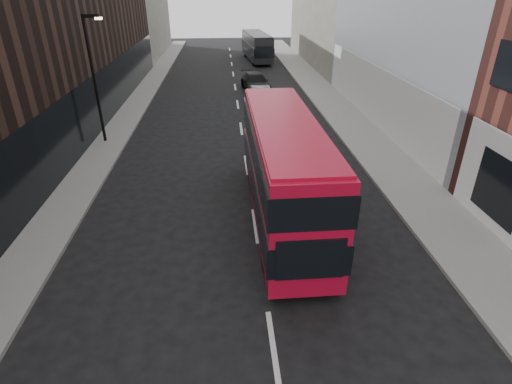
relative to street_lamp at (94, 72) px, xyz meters
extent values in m
cube|color=slate|center=(15.72, 7.00, -4.11)|extent=(3.00, 80.00, 0.15)
cube|color=slate|center=(0.22, 7.00, -4.11)|extent=(2.00, 80.00, 0.15)
cube|color=silver|center=(17.37, 3.00, -2.28)|extent=(0.35, 21.00, 3.80)
cube|color=black|center=(-3.28, 12.00, 2.82)|extent=(5.00, 24.00, 14.00)
cube|color=slate|center=(-3.28, 34.00, 2.32)|extent=(5.00, 20.00, 13.00)
cylinder|color=black|center=(-0.08, 0.00, -0.53)|extent=(0.16, 0.16, 7.00)
cube|color=black|center=(0.32, 0.00, 2.87)|extent=(0.90, 0.15, 0.18)
cube|color=#FFF2CC|center=(0.72, 0.00, 2.75)|extent=(0.35, 0.22, 0.12)
cube|color=#B20A25|center=(9.36, -9.51, -1.95)|extent=(2.39, 10.23, 3.72)
cube|color=black|center=(9.36, -9.51, -2.55)|extent=(2.51, 10.28, 1.02)
cube|color=black|center=(9.36, -9.51, -0.98)|extent=(2.51, 10.28, 1.02)
cube|color=black|center=(9.39, -14.65, -2.42)|extent=(1.97, 0.09, 1.30)
cube|color=black|center=(9.33, -4.37, -2.42)|extent=(1.97, 0.09, 1.30)
cube|color=#B20A25|center=(9.36, -9.51, -0.06)|extent=(2.29, 9.82, 0.12)
cylinder|color=black|center=(8.33, -6.24, -3.72)|extent=(0.28, 0.93, 0.93)
cylinder|color=black|center=(10.35, -6.23, -3.72)|extent=(0.28, 0.93, 0.93)
cylinder|color=black|center=(8.37, -12.78, -3.72)|extent=(0.28, 0.93, 0.93)
cylinder|color=black|center=(10.39, -12.77, -3.72)|extent=(0.28, 0.93, 0.93)
cube|color=black|center=(11.40, 28.18, -2.43)|extent=(3.13, 10.04, 2.78)
cube|color=black|center=(11.40, 28.18, -2.61)|extent=(3.26, 10.10, 0.99)
cube|color=black|center=(11.85, 23.23, -2.48)|extent=(1.91, 0.25, 1.26)
cube|color=black|center=(10.95, 33.12, -2.48)|extent=(1.91, 0.25, 1.26)
cube|color=black|center=(11.40, 28.18, -1.01)|extent=(3.01, 9.63, 0.12)
cylinder|color=black|center=(10.15, 31.24, -3.73)|extent=(0.35, 0.92, 0.90)
cylinder|color=black|center=(12.08, 31.41, -3.73)|extent=(0.35, 0.92, 0.90)
cylinder|color=black|center=(10.72, 24.94, -3.73)|extent=(0.35, 0.92, 0.90)
cylinder|color=black|center=(12.66, 25.12, -3.73)|extent=(0.35, 0.92, 0.90)
imported|color=black|center=(10.51, 2.00, -3.51)|extent=(2.05, 4.08, 1.33)
imported|color=gray|center=(10.06, 7.83, -3.49)|extent=(1.56, 4.20, 1.37)
imported|color=black|center=(10.00, 12.45, -3.43)|extent=(2.68, 5.37, 1.50)
camera|label=1|loc=(7.17, -23.42, 4.39)|focal=28.00mm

